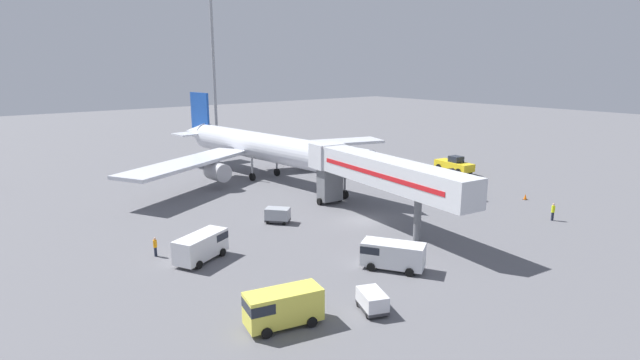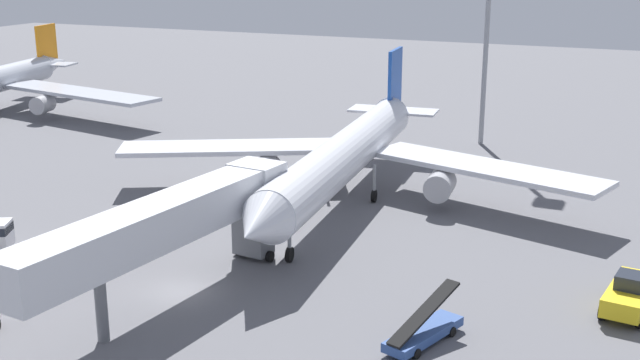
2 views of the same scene
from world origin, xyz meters
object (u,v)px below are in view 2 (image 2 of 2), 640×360
(jet_bridge, at_px, (174,221))
(belt_loader_truck, at_px, (424,331))
(airplane_at_gate, at_px, (349,153))
(baggage_cart_rear_left, at_px, (132,240))
(pushback_tug, at_px, (629,293))

(jet_bridge, relative_size, belt_loader_truck, 3.86)
(belt_loader_truck, bearing_deg, airplane_at_gate, 120.94)
(airplane_at_gate, bearing_deg, baggage_cart_rear_left, -119.43)
(jet_bridge, bearing_deg, baggage_cart_rear_left, 143.19)
(jet_bridge, xyz_separation_m, baggage_cart_rear_left, (-7.96, 5.96, -4.46))
(jet_bridge, distance_m, pushback_tug, 28.67)
(belt_loader_truck, bearing_deg, jet_bridge, -177.67)
(jet_bridge, bearing_deg, pushback_tug, 20.35)
(airplane_at_gate, bearing_deg, pushback_tug, -30.02)
(pushback_tug, bearing_deg, baggage_cart_rear_left, -173.55)
(belt_loader_truck, xyz_separation_m, baggage_cart_rear_left, (-24.13, 5.30, 0.12))
(belt_loader_truck, bearing_deg, pushback_tug, 41.43)
(airplane_at_gate, distance_m, pushback_tug, 28.37)
(airplane_at_gate, xyz_separation_m, baggage_cart_rear_left, (-10.16, -18.01, -3.59))
(jet_bridge, bearing_deg, belt_loader_truck, 2.33)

